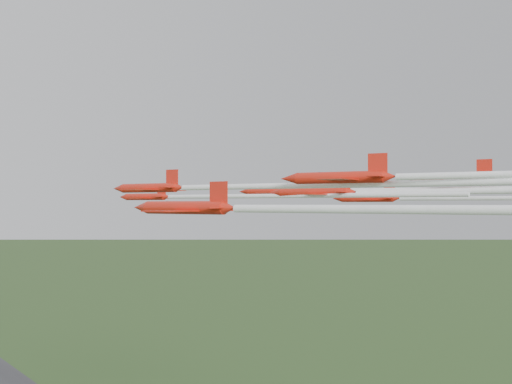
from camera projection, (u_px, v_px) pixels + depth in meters
jet_lead at (213, 196)px, 88.36m from camera, size 18.81×52.02×2.47m
jet_row2_left at (221, 187)px, 72.28m from camera, size 19.49×47.66×2.71m
jet_row2_right at (349, 191)px, 91.28m from camera, size 22.55×51.77×2.90m
jet_row3_left at (266, 208)px, 53.56m from camera, size 17.16×45.48×2.95m
jet_row3_mid at (415, 192)px, 71.86m from camera, size 21.59×53.82×2.89m
jet_row3_right at (489, 198)px, 90.09m from camera, size 24.68×65.79×2.70m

